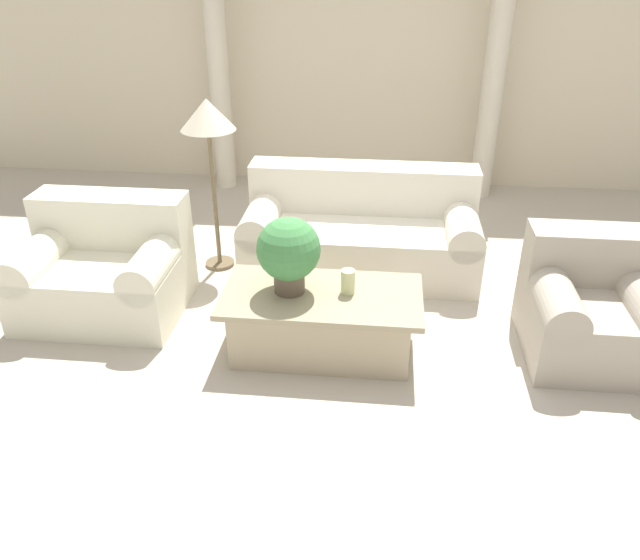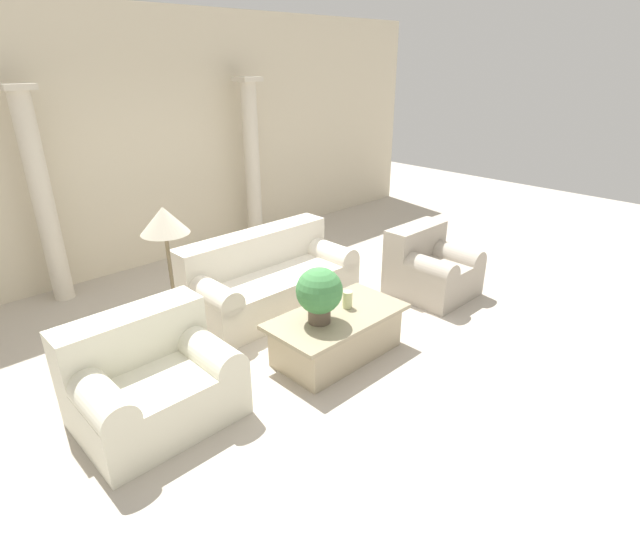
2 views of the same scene
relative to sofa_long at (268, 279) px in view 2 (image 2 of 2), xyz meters
name	(u,v)px [view 2 (image 2 of 2)]	position (x,y,z in m)	size (l,w,h in m)	color
ground_plane	(311,336)	(-0.13, -0.84, -0.33)	(16.00, 16.00, 0.00)	#BCB2A3
wall_back	(150,142)	(-0.13, 2.18, 1.27)	(10.00, 0.06, 3.20)	beige
sofa_long	(268,279)	(0.00, 0.00, 0.00)	(1.91, 0.91, 0.82)	beige
loveseat	(151,379)	(-1.85, -0.88, 0.01)	(1.14, 0.91, 0.82)	silver
coffee_table	(337,334)	(-0.20, -1.27, -0.11)	(1.32, 0.70, 0.44)	tan
potted_plant	(319,292)	(-0.41, -1.25, 0.39)	(0.41, 0.41, 0.51)	brown
pillar_candle	(347,300)	(-0.03, -1.24, 0.19)	(0.09, 0.09, 0.17)	beige
floor_lamp	(165,228)	(-1.20, -0.11, 0.89)	(0.43, 0.43, 1.42)	brown
column_left	(42,197)	(-1.61, 1.84, 0.88)	(0.31, 0.31, 2.36)	beige
column_right	(252,163)	(1.22, 1.84, 0.88)	(0.31, 0.31, 2.36)	beige
armchair	(430,267)	(1.59, -1.06, 0.00)	(0.85, 0.87, 0.79)	#ADA393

